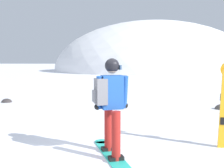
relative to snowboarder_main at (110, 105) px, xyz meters
The scene contains 5 objects.
ground_plane 1.07m from the snowboarder_main, 135.54° to the right, with size 300.00×300.00×0.00m, color white.
ridge_peak_main 39.27m from the snowboarder_main, 84.88° to the left, with size 32.60×29.34×16.51m.
snowboarder_main is the anchor object (origin of this frame).
rock_dark 7.28m from the snowboarder_main, 130.88° to the left, with size 0.42×0.36×0.30m.
rock_mid 5.89m from the snowboarder_main, 53.26° to the left, with size 0.50×0.42×0.35m.
Camera 1 is at (0.78, -3.91, 1.67)m, focal length 40.55 mm.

